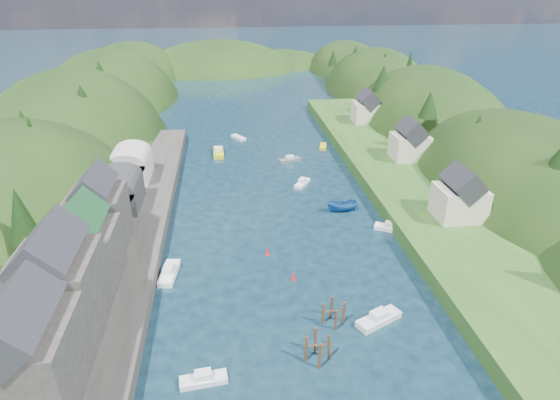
{
  "coord_description": "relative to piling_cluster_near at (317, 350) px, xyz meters",
  "views": [
    {
      "loc": [
        -7.97,
        -38.75,
        36.31
      ],
      "look_at": [
        0.0,
        28.0,
        4.0
      ],
      "focal_mm": 30.0,
      "sensor_mm": 36.0,
      "label": 1
    }
  ],
  "objects": [
    {
      "name": "quayside_buildings",
      "position": [
        -26.27,
        8.92,
        5.76
      ],
      "size": [
        8.0,
        35.84,
        12.9
      ],
      "color": "#2D2B28",
      "rests_on": "quay_left"
    },
    {
      "name": "hillside_left",
      "position": [
        -45.27,
        77.53,
        -9.36
      ],
      "size": [
        44.0,
        245.56,
        52.0
      ],
      "color": "black",
      "rests_on": "ground"
    },
    {
      "name": "ground",
      "position": [
        -0.27,
        52.53,
        -1.33
      ],
      "size": [
        600.0,
        600.0,
        0.0
      ],
      "primitive_type": "plane",
      "color": "black",
      "rests_on": "ground"
    },
    {
      "name": "hillside_right",
      "position": [
        44.73,
        77.53,
        -8.74
      ],
      "size": [
        36.0,
        245.56,
        48.0
      ],
      "color": "black",
      "rests_on": "ground"
    },
    {
      "name": "right_bank_cottages",
      "position": [
        27.73,
        50.86,
        4.51
      ],
      "size": [
        9.0,
        59.24,
        8.41
      ],
      "color": "beige",
      "rests_on": "terrace_right"
    },
    {
      "name": "quay_left",
      "position": [
        -24.27,
        22.53,
        -0.33
      ],
      "size": [
        12.0,
        110.0,
        2.0
      ],
      "primitive_type": "cube",
      "color": "#2D2B28",
      "rests_on": "ground"
    },
    {
      "name": "piling_cluster_near",
      "position": [
        0.0,
        0.0,
        0.0
      ],
      "size": [
        2.91,
        2.75,
        3.8
      ],
      "color": "#382314",
      "rests_on": "ground"
    },
    {
      "name": "channel_buoy_near",
      "position": [
        -0.44,
        14.4,
        -0.85
      ],
      "size": [
        0.7,
        0.7,
        1.1
      ],
      "color": "red",
      "rests_on": "ground"
    },
    {
      "name": "terrace_right",
      "position": [
        24.73,
        42.53,
        -0.13
      ],
      "size": [
        16.0,
        120.0,
        2.4
      ],
      "primitive_type": "cube",
      "color": "#234719",
      "rests_on": "ground"
    },
    {
      "name": "terrace_left_grass",
      "position": [
        -31.27,
        22.53,
        -0.08
      ],
      "size": [
        12.0,
        110.0,
        2.5
      ],
      "primitive_type": "cube",
      "color": "#234719",
      "rests_on": "ground"
    },
    {
      "name": "piling_cluster_far",
      "position": [
        2.91,
        5.4,
        -0.17
      ],
      "size": [
        2.91,
        2.75,
        3.46
      ],
      "color": "#382314",
      "rests_on": "ground"
    },
    {
      "name": "hill_trees",
      "position": [
        -0.25,
        67.12,
        9.73
      ],
      "size": [
        91.36,
        149.5,
        12.71
      ],
      "color": "black",
      "rests_on": "ground"
    },
    {
      "name": "boat_sheds",
      "position": [
        -26.27,
        41.53,
        3.94
      ],
      "size": [
        7.0,
        21.0,
        7.5
      ],
      "color": "#2D2D30",
      "rests_on": "quay_left"
    },
    {
      "name": "channel_buoy_far",
      "position": [
        -3.24,
        20.96,
        -0.85
      ],
      "size": [
        0.7,
        0.7,
        1.1
      ],
      "color": "red",
      "rests_on": "ground"
    },
    {
      "name": "moored_boats",
      "position": [
        -2.63,
        19.44,
        -0.61
      ],
      "size": [
        37.37,
        91.87,
        2.49
      ],
      "color": "silver",
      "rests_on": "ground"
    },
    {
      "name": "far_hills",
      "position": [
        0.95,
        176.53,
        -12.13
      ],
      "size": [
        103.0,
        68.0,
        44.0
      ],
      "color": "black",
      "rests_on": "ground"
    }
  ]
}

